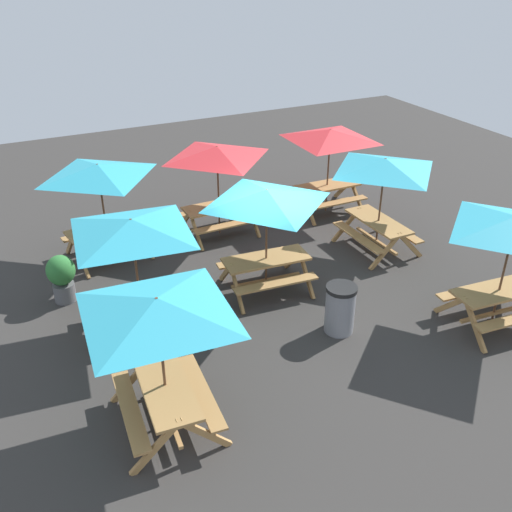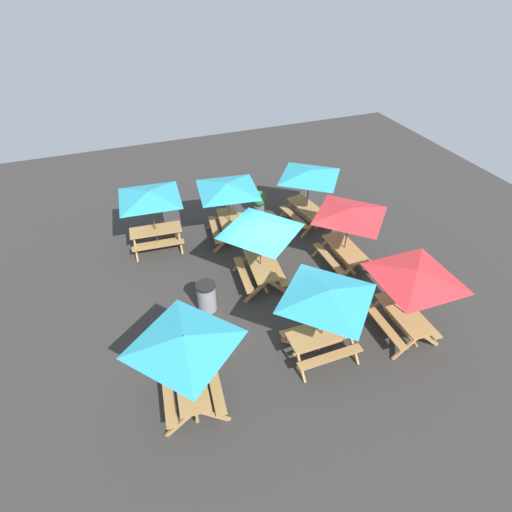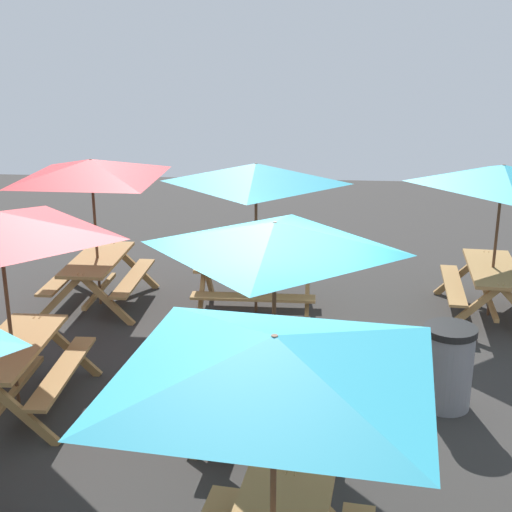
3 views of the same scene
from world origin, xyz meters
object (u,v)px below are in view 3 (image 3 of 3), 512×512
picnic_table_5 (275,251)px  picnic_table_7 (92,180)px  picnic_table_1 (256,185)px  picnic_table_4 (502,186)px  picnic_table_2 (274,380)px  picnic_table_0 (0,240)px  trash_bin_gray (448,367)px

picnic_table_5 → picnic_table_7: 4.47m
picnic_table_1 → picnic_table_7: same height
picnic_table_4 → picnic_table_7: 6.00m
picnic_table_4 → picnic_table_5: bearing=143.3°
picnic_table_2 → picnic_table_7: size_ratio=0.99×
picnic_table_0 → picnic_table_2: same height
picnic_table_5 → trash_bin_gray: size_ratio=2.38×
picnic_table_1 → picnic_table_4: size_ratio=1.00×
picnic_table_2 → picnic_table_5: same height
picnic_table_1 → picnic_table_5: bearing=98.0°
trash_bin_gray → picnic_table_4: bearing=-21.5°
picnic_table_0 → picnic_table_1: same height
picnic_table_7 → trash_bin_gray: picnic_table_7 is taller
picnic_table_7 → trash_bin_gray: (-2.79, -4.88, -1.49)m
picnic_table_2 → picnic_table_7: bearing=33.8°
picnic_table_1 → picnic_table_5: 3.27m
picnic_table_5 → picnic_table_7: bearing=46.1°
picnic_table_4 → picnic_table_5: 4.58m
picnic_table_4 → picnic_table_5: (-3.42, 3.05, 0.00)m
picnic_table_4 → trash_bin_gray: (-2.84, 1.12, -1.49)m
picnic_table_1 → picnic_table_7: (0.13, 2.48, 0.00)m
picnic_table_2 → picnic_table_0: bearing=53.6°
picnic_table_0 → trash_bin_gray: 5.13m
picnic_table_5 → picnic_table_1: bearing=13.2°
picnic_table_0 → trash_bin_gray: picnic_table_0 is taller
picnic_table_5 → picnic_table_7: size_ratio=0.83×
picnic_table_1 → picnic_table_0: bearing=50.8°
picnic_table_0 → picnic_table_4: (3.25, -6.01, 0.00)m
picnic_table_0 → trash_bin_gray: (0.41, -4.89, -1.49)m
picnic_table_7 → picnic_table_2: bearing=-152.6°
picnic_table_1 → picnic_table_2: bearing=95.8°
picnic_table_7 → picnic_table_0: bearing=-179.6°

